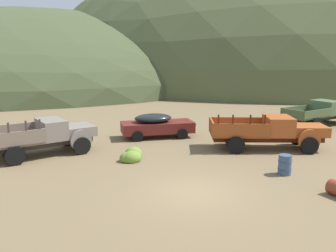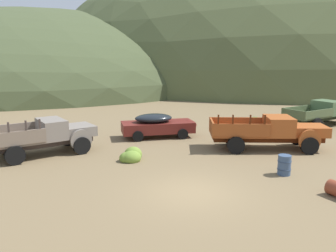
{
  "view_description": "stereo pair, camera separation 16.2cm",
  "coord_description": "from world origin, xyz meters",
  "px_view_note": "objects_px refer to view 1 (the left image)",
  "views": [
    {
      "loc": [
        -4.66,
        -12.6,
        5.44
      ],
      "look_at": [
        0.89,
        6.56,
        1.36
      ],
      "focal_mm": 38.39,
      "sensor_mm": 36.0,
      "label": 1
    },
    {
      "loc": [
        -4.51,
        -12.65,
        5.44
      ],
      "look_at": [
        0.89,
        6.56,
        1.36
      ],
      "focal_mm": 38.39,
      "sensor_mm": 36.0,
      "label": 2
    }
  ],
  "objects_px": {
    "truck_weathered_green": "(325,112)",
    "oil_drum_foreground": "(285,165)",
    "truck_oxide_orange": "(276,132)",
    "car_oxblood": "(159,125)",
    "truck_primer_gray": "(50,136)"
  },
  "relations": [
    {
      "from": "car_oxblood",
      "to": "truck_oxide_orange",
      "type": "distance_m",
      "value": 7.35
    },
    {
      "from": "car_oxblood",
      "to": "truck_oxide_orange",
      "type": "height_order",
      "value": "truck_oxide_orange"
    },
    {
      "from": "truck_primer_gray",
      "to": "truck_oxide_orange",
      "type": "xyz_separation_m",
      "value": [
        12.38,
        -2.57,
        0.01
      ]
    },
    {
      "from": "truck_primer_gray",
      "to": "oil_drum_foreground",
      "type": "height_order",
      "value": "truck_primer_gray"
    },
    {
      "from": "truck_primer_gray",
      "to": "car_oxblood",
      "type": "xyz_separation_m",
      "value": [
        6.73,
        2.12,
        -0.18
      ]
    },
    {
      "from": "truck_weathered_green",
      "to": "oil_drum_foreground",
      "type": "height_order",
      "value": "truck_weathered_green"
    },
    {
      "from": "truck_oxide_orange",
      "to": "truck_weathered_green",
      "type": "relative_size",
      "value": 1.0
    },
    {
      "from": "truck_oxide_orange",
      "to": "truck_weathered_green",
      "type": "xyz_separation_m",
      "value": [
        7.45,
        5.05,
        -0.01
      ]
    },
    {
      "from": "truck_oxide_orange",
      "to": "truck_weathered_green",
      "type": "distance_m",
      "value": 9.0
    },
    {
      "from": "truck_primer_gray",
      "to": "car_oxblood",
      "type": "bearing_deg",
      "value": -1.12
    },
    {
      "from": "truck_oxide_orange",
      "to": "oil_drum_foreground",
      "type": "height_order",
      "value": "truck_oxide_orange"
    },
    {
      "from": "car_oxblood",
      "to": "truck_primer_gray",
      "type": "bearing_deg",
      "value": -159.71
    },
    {
      "from": "car_oxblood",
      "to": "truck_oxide_orange",
      "type": "relative_size",
      "value": 0.73
    },
    {
      "from": "truck_primer_gray",
      "to": "truck_weathered_green",
      "type": "relative_size",
      "value": 0.88
    },
    {
      "from": "car_oxblood",
      "to": "oil_drum_foreground",
      "type": "height_order",
      "value": "car_oxblood"
    }
  ]
}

